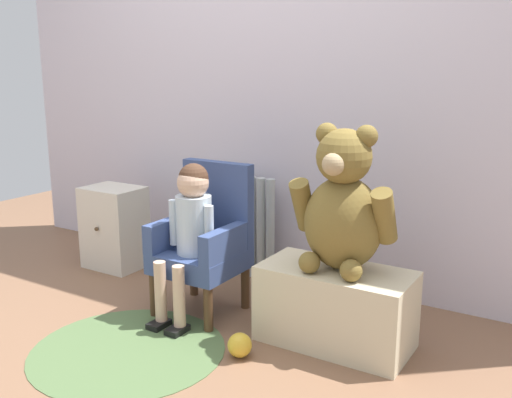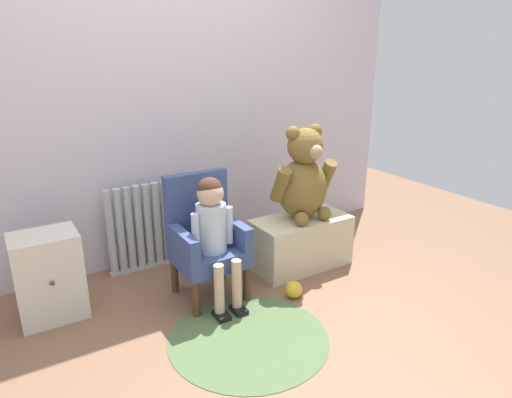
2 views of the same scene
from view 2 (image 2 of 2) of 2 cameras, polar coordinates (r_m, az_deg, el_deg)
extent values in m
plane|color=brown|center=(2.48, -0.62, -16.71)|extent=(6.00, 6.00, 0.00)
cube|color=silver|center=(3.08, -12.16, 13.90)|extent=(3.80, 0.05, 2.40)
cylinder|color=#ADB5B2|center=(3.06, -17.72, -4.02)|extent=(0.05, 0.05, 0.57)
cylinder|color=#ADB5B2|center=(3.07, -16.61, -3.81)|extent=(0.05, 0.05, 0.57)
cylinder|color=#ADB5B2|center=(3.08, -15.50, -3.60)|extent=(0.05, 0.05, 0.57)
cylinder|color=#ADB5B2|center=(3.10, -14.40, -3.39)|extent=(0.05, 0.05, 0.57)
cylinder|color=#ADB5B2|center=(3.12, -13.32, -3.18)|extent=(0.05, 0.05, 0.57)
cylinder|color=#ADB5B2|center=(3.13, -12.25, -2.97)|extent=(0.05, 0.05, 0.57)
cylinder|color=#ADB5B2|center=(3.15, -11.19, -2.77)|extent=(0.05, 0.05, 0.57)
cylinder|color=#ADB5B2|center=(3.17, -10.14, -2.56)|extent=(0.05, 0.05, 0.57)
cylinder|color=#ADB5B2|center=(3.19, -9.11, -2.36)|extent=(0.05, 0.05, 0.57)
cube|color=#ADB5B2|center=(3.23, -12.93, -8.00)|extent=(0.56, 0.05, 0.02)
cube|color=beige|center=(2.75, -24.49, -8.78)|extent=(0.34, 0.26, 0.49)
sphere|color=#4C3823|center=(2.61, -24.11, -9.60)|extent=(0.02, 0.02, 0.02)
cube|color=#364979|center=(2.71, -5.87, -7.01)|extent=(0.39, 0.38, 0.10)
cube|color=#364979|center=(2.74, -7.49, -0.89)|extent=(0.39, 0.06, 0.42)
cube|color=#364979|center=(2.60, -9.25, -5.40)|extent=(0.06, 0.38, 0.14)
cube|color=#364979|center=(2.73, -2.83, -3.97)|extent=(0.06, 0.38, 0.14)
cylinder|color=#4C331E|center=(2.60, -7.52, -12.24)|extent=(0.04, 0.04, 0.22)
cylinder|color=#4C331E|center=(2.73, -1.16, -10.49)|extent=(0.04, 0.04, 0.22)
cylinder|color=#4C331E|center=(2.85, -10.14, -9.38)|extent=(0.04, 0.04, 0.22)
cylinder|color=#4C331E|center=(2.97, -4.24, -7.94)|extent=(0.04, 0.04, 0.22)
cylinder|color=silver|center=(2.60, -5.63, -3.56)|extent=(0.17, 0.17, 0.28)
sphere|color=#D8AD8E|center=(2.53, -5.77, 0.71)|extent=(0.15, 0.15, 0.15)
sphere|color=#472D1E|center=(2.53, -5.84, 1.15)|extent=(0.14, 0.14, 0.14)
cylinder|color=#D8AD8E|center=(2.55, -4.64, -11.12)|extent=(0.06, 0.06, 0.29)
cube|color=black|center=(2.61, -4.34, -14.33)|extent=(0.07, 0.11, 0.03)
cylinder|color=#D8AD8E|center=(2.59, -2.43, -10.52)|extent=(0.06, 0.06, 0.29)
cube|color=black|center=(2.66, -2.17, -13.68)|extent=(0.07, 0.11, 0.03)
cylinder|color=silver|center=(2.54, -7.56, -4.16)|extent=(0.04, 0.04, 0.22)
cylinder|color=silver|center=(2.62, -3.37, -3.26)|extent=(0.04, 0.04, 0.22)
cube|color=beige|center=(3.11, 5.62, -5.38)|extent=(0.65, 0.33, 0.34)
ellipsoid|color=brown|center=(3.01, 5.80, 1.31)|extent=(0.34, 0.29, 0.40)
sphere|color=brown|center=(2.92, 6.17, 6.60)|extent=(0.23, 0.23, 0.23)
sphere|color=tan|center=(2.85, 7.43, 5.87)|extent=(0.09, 0.09, 0.09)
sphere|color=brown|center=(2.87, 4.65, 8.18)|extent=(0.09, 0.09, 0.09)
sphere|color=brown|center=(2.97, 7.39, 8.46)|extent=(0.09, 0.09, 0.09)
cylinder|color=brown|center=(2.87, 3.12, 1.81)|extent=(0.09, 0.18, 0.25)
cylinder|color=brown|center=(3.09, 8.72, 2.82)|extent=(0.09, 0.18, 0.25)
sphere|color=brown|center=(2.91, 5.71, -2.50)|extent=(0.09, 0.09, 0.09)
sphere|color=brown|center=(3.02, 8.54, -1.81)|extent=(0.09, 0.09, 0.09)
cylinder|color=#4D673D|center=(2.46, -0.96, -16.95)|extent=(0.83, 0.83, 0.01)
sphere|color=gold|center=(2.79, 4.73, -11.21)|extent=(0.10, 0.10, 0.10)
camera|label=1|loc=(2.67, 56.07, 4.99)|focal=40.00mm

